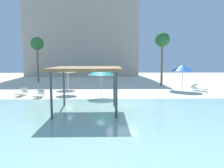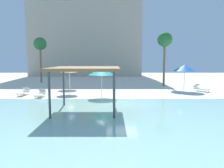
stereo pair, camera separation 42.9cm
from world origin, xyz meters
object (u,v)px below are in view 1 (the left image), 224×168
palm_tree_1 (37,45)px  lounge_chair_0 (22,92)px  beach_umbrella_blue_2 (183,68)px  lounge_chair_3 (198,88)px  lounge_chair_2 (39,94)px  palm_tree_0 (162,41)px  shade_pavilion (87,70)px  beach_umbrella_blue_1 (68,68)px  beach_umbrella_orange_0 (67,70)px  beach_umbrella_teal_3 (101,71)px

palm_tree_1 → lounge_chair_0: bearing=-79.9°
beach_umbrella_blue_2 → lounge_chair_3: (1.74, -0.25, -2.22)m
lounge_chair_2 → lounge_chair_0: bearing=-121.8°
lounge_chair_3 → palm_tree_0: size_ratio=0.28×
shade_pavilion → lounge_chair_0: shade_pavilion is taller
beach_umbrella_blue_1 → lounge_chair_0: 4.98m
beach_umbrella_orange_0 → beach_umbrella_teal_3: 6.98m
beach_umbrella_orange_0 → palm_tree_0: 12.67m
palm_tree_1 → beach_umbrella_teal_3: bearing=-52.9°
palm_tree_0 → palm_tree_1: (-17.55, 4.64, -0.20)m
shade_pavilion → beach_umbrella_orange_0: bearing=106.3°
shade_pavilion → beach_umbrella_orange_0: shade_pavilion is taller
lounge_chair_2 → palm_tree_1: bearing=-164.8°
shade_pavilion → lounge_chair_2: 7.86m
beach_umbrella_orange_0 → beach_umbrella_teal_3: beach_umbrella_teal_3 is taller
beach_umbrella_orange_0 → lounge_chair_2: 6.22m
beach_umbrella_blue_2 → lounge_chair_3: bearing=-8.1°
lounge_chair_3 → shade_pavilion: bearing=-77.8°
beach_umbrella_blue_2 → palm_tree_0: (-1.24, 4.34, 3.29)m
beach_umbrella_blue_1 → beach_umbrella_blue_2: (12.41, 1.64, -0.01)m
beach_umbrella_blue_1 → lounge_chair_2: beach_umbrella_blue_1 is taller
beach_umbrella_teal_3 → palm_tree_1: bearing=127.1°
palm_tree_0 → beach_umbrella_blue_1: bearing=-151.8°
beach_umbrella_orange_0 → lounge_chair_2: size_ratio=1.34×
beach_umbrella_orange_0 → palm_tree_1: palm_tree_1 is taller
lounge_chair_3 → palm_tree_0: (-2.98, 4.59, 5.51)m
beach_umbrella_orange_0 → beach_umbrella_blue_2: size_ratio=0.89×
lounge_chair_0 → lounge_chair_2: size_ratio=0.99×
beach_umbrella_blue_2 → lounge_chair_2: 15.39m
palm_tree_0 → shade_pavilion: bearing=-121.3°
beach_umbrella_blue_2 → lounge_chair_0: 17.08m
beach_umbrella_orange_0 → beach_umbrella_blue_1: bearing=-78.3°
shade_pavilion → beach_umbrella_blue_1: shade_pavilion is taller
shade_pavilion → beach_umbrella_teal_3: (0.80, 5.70, -0.40)m
lounge_chair_3 → palm_tree_1: bearing=-141.4°
beach_umbrella_teal_3 → palm_tree_0: 11.90m
beach_umbrella_orange_0 → shade_pavilion: bearing=-73.7°
beach_umbrella_blue_1 → beach_umbrella_teal_3: 4.17m
shade_pavilion → palm_tree_1: size_ratio=0.66×
lounge_chair_2 → lounge_chair_3: same height
beach_umbrella_teal_3 → lounge_chair_0: (-7.69, 1.08, -2.06)m
beach_umbrella_orange_0 → palm_tree_1: (-5.70, 7.35, 3.37)m
lounge_chair_0 → palm_tree_1: bearing=-169.7°
beach_umbrella_orange_0 → beach_umbrella_blue_2: 13.20m
beach_umbrella_blue_1 → beach_umbrella_blue_2: size_ratio=0.98×
beach_umbrella_blue_2 → lounge_chair_3: beach_umbrella_blue_2 is taller
beach_umbrella_blue_2 → lounge_chair_0: beach_umbrella_blue_2 is taller
beach_umbrella_teal_3 → lounge_chair_0: size_ratio=1.44×
beach_umbrella_teal_3 → palm_tree_0: bearing=47.2°
lounge_chair_2 → palm_tree_1: size_ratio=0.28×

